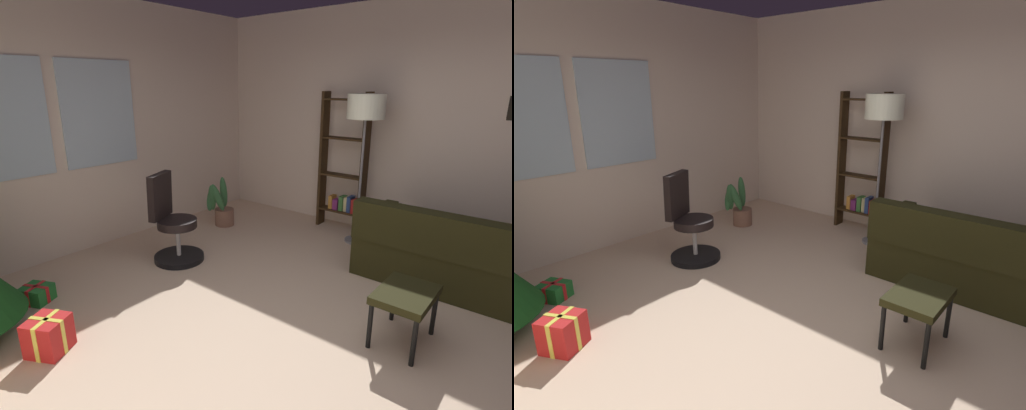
{
  "view_description": "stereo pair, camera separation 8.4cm",
  "coord_description": "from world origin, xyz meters",
  "views": [
    {
      "loc": [
        -2.37,
        -1.44,
        1.92
      ],
      "look_at": [
        0.11,
        0.57,
        0.94
      ],
      "focal_mm": 27.68,
      "sensor_mm": 36.0,
      "label": 1
    },
    {
      "loc": [
        -2.32,
        -1.51,
        1.92
      ],
      "look_at": [
        0.11,
        0.57,
        0.94
      ],
      "focal_mm": 27.68,
      "sensor_mm": 36.0,
      "label": 2
    }
  ],
  "objects": [
    {
      "name": "floor_lamp",
      "position": [
        2.05,
        0.51,
        1.59
      ],
      "size": [
        0.44,
        0.44,
        1.82
      ],
      "color": "slate",
      "rests_on": "ground_plane"
    },
    {
      "name": "wall_back_with_windows",
      "position": [
        -0.02,
        3.01,
        1.45
      ],
      "size": [
        5.19,
        0.12,
        2.89
      ],
      "color": "beige",
      "rests_on": "ground_plane"
    },
    {
      "name": "bookshelf",
      "position": [
        2.38,
        0.91,
        0.82
      ],
      "size": [
        0.18,
        0.64,
        1.83
      ],
      "color": "#332211",
      "rests_on": "ground_plane"
    },
    {
      "name": "footstool",
      "position": [
        0.39,
        -0.65,
        0.37
      ],
      "size": [
        0.54,
        0.38,
        0.43
      ],
      "color": "black",
      "rests_on": "ground_plane"
    },
    {
      "name": "ground_plane",
      "position": [
        0.0,
        0.0,
        -0.05
      ],
      "size": [
        5.19,
        5.92,
        0.1
      ],
      "primitive_type": "cube",
      "color": "beige"
    },
    {
      "name": "wall_right_with_frames",
      "position": [
        2.64,
        -0.0,
        1.45
      ],
      "size": [
        0.12,
        5.92,
        2.89
      ],
      "color": "beige",
      "rests_on": "ground_plane"
    },
    {
      "name": "couch",
      "position": [
        1.76,
        -0.91,
        0.28
      ],
      "size": [
        1.61,
        1.97,
        0.81
      ],
      "color": "black",
      "rests_on": "ground_plane"
    },
    {
      "name": "potted_plant",
      "position": [
        1.41,
        2.28,
        0.27
      ],
      "size": [
        0.45,
        0.33,
        0.67
      ],
      "color": "brown",
      "rests_on": "ground_plane"
    },
    {
      "name": "gift_box_red",
      "position": [
        -1.39,
        1.34,
        0.14
      ],
      "size": [
        0.35,
        0.35,
        0.28
      ],
      "color": "red",
      "rests_on": "ground_plane"
    },
    {
      "name": "office_chair",
      "position": [
        0.25,
        1.89,
        0.38
      ],
      "size": [
        0.56,
        0.58,
        1.0
      ],
      "color": "black",
      "rests_on": "ground_plane"
    },
    {
      "name": "gift_box_green",
      "position": [
        -1.14,
        2.15,
        0.08
      ],
      "size": [
        0.3,
        0.31,
        0.16
      ],
      "color": "#1E722D",
      "rests_on": "ground_plane"
    }
  ]
}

